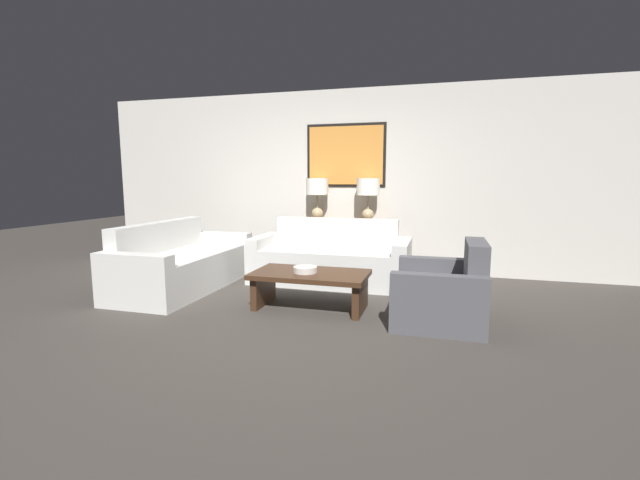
{
  "coord_description": "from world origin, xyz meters",
  "views": [
    {
      "loc": [
        1.38,
        -3.8,
        1.36
      ],
      "look_at": [
        0.03,
        0.97,
        0.65
      ],
      "focal_mm": 24.0,
      "sensor_mm": 36.0,
      "label": 1
    }
  ],
  "objects_px": {
    "couch_by_back_wall": "(331,261)",
    "decorative_bowl": "(305,270)",
    "coffee_table": "(310,282)",
    "armchair_near_back_wall": "(443,294)",
    "console_table": "(342,247)",
    "table_lamp_left": "(317,191)",
    "couch_by_side": "(182,265)",
    "table_lamp_right": "(368,192)"
  },
  "relations": [
    {
      "from": "couch_by_back_wall",
      "to": "decorative_bowl",
      "type": "height_order",
      "value": "couch_by_back_wall"
    },
    {
      "from": "coffee_table",
      "to": "armchair_near_back_wall",
      "type": "height_order",
      "value": "armchair_near_back_wall"
    },
    {
      "from": "coffee_table",
      "to": "armchair_near_back_wall",
      "type": "relative_size",
      "value": 1.25
    },
    {
      "from": "console_table",
      "to": "table_lamp_left",
      "type": "relative_size",
      "value": 2.01
    },
    {
      "from": "decorative_bowl",
      "to": "table_lamp_left",
      "type": "bearing_deg",
      "value": 102.45
    },
    {
      "from": "table_lamp_left",
      "to": "couch_by_back_wall",
      "type": "bearing_deg",
      "value": -59.55
    },
    {
      "from": "couch_by_back_wall",
      "to": "decorative_bowl",
      "type": "relative_size",
      "value": 8.14
    },
    {
      "from": "console_table",
      "to": "couch_by_back_wall",
      "type": "distance_m",
      "value": 0.64
    },
    {
      "from": "table_lamp_left",
      "to": "couch_by_side",
      "type": "distance_m",
      "value": 2.17
    },
    {
      "from": "coffee_table",
      "to": "armchair_near_back_wall",
      "type": "distance_m",
      "value": 1.34
    },
    {
      "from": "armchair_near_back_wall",
      "to": "decorative_bowl",
      "type": "bearing_deg",
      "value": 179.17
    },
    {
      "from": "table_lamp_left",
      "to": "decorative_bowl",
      "type": "relative_size",
      "value": 2.48
    },
    {
      "from": "console_table",
      "to": "couch_by_side",
      "type": "height_order",
      "value": "couch_by_side"
    },
    {
      "from": "decorative_bowl",
      "to": "couch_by_side",
      "type": "bearing_deg",
      "value": 166.31
    },
    {
      "from": "table_lamp_left",
      "to": "armchair_near_back_wall",
      "type": "height_order",
      "value": "table_lamp_left"
    },
    {
      "from": "table_lamp_right",
      "to": "couch_by_back_wall",
      "type": "distance_m",
      "value": 1.16
    },
    {
      "from": "table_lamp_right",
      "to": "decorative_bowl",
      "type": "height_order",
      "value": "table_lamp_right"
    },
    {
      "from": "console_table",
      "to": "table_lamp_left",
      "type": "xyz_separation_m",
      "value": [
        -0.37,
        0.0,
        0.81
      ]
    },
    {
      "from": "table_lamp_right",
      "to": "coffee_table",
      "type": "relative_size",
      "value": 0.52
    },
    {
      "from": "coffee_table",
      "to": "couch_by_back_wall",
      "type": "bearing_deg",
      "value": 94.0
    },
    {
      "from": "console_table",
      "to": "armchair_near_back_wall",
      "type": "xyz_separation_m",
      "value": [
        1.43,
        -1.89,
        -0.1
      ]
    },
    {
      "from": "table_lamp_left",
      "to": "armchair_near_back_wall",
      "type": "bearing_deg",
      "value": -46.4
    },
    {
      "from": "console_table",
      "to": "decorative_bowl",
      "type": "xyz_separation_m",
      "value": [
        0.04,
        -1.87,
        0.05
      ]
    },
    {
      "from": "console_table",
      "to": "armchair_near_back_wall",
      "type": "bearing_deg",
      "value": -52.97
    },
    {
      "from": "coffee_table",
      "to": "couch_by_side",
      "type": "bearing_deg",
      "value": 167.54
    },
    {
      "from": "couch_by_side",
      "to": "decorative_bowl",
      "type": "bearing_deg",
      "value": -13.69
    },
    {
      "from": "table_lamp_left",
      "to": "couch_by_side",
      "type": "height_order",
      "value": "table_lamp_left"
    },
    {
      "from": "console_table",
      "to": "table_lamp_right",
      "type": "xyz_separation_m",
      "value": [
        0.37,
        0.0,
        0.81
      ]
    },
    {
      "from": "table_lamp_left",
      "to": "couch_by_side",
      "type": "xyz_separation_m",
      "value": [
        -1.35,
        -1.44,
        -0.89
      ]
    },
    {
      "from": "couch_by_side",
      "to": "table_lamp_left",
      "type": "bearing_deg",
      "value": 46.98
    },
    {
      "from": "decorative_bowl",
      "to": "armchair_near_back_wall",
      "type": "distance_m",
      "value": 1.4
    },
    {
      "from": "table_lamp_left",
      "to": "table_lamp_right",
      "type": "distance_m",
      "value": 0.75
    },
    {
      "from": "decorative_bowl",
      "to": "table_lamp_right",
      "type": "bearing_deg",
      "value": 79.82
    },
    {
      "from": "couch_by_side",
      "to": "coffee_table",
      "type": "relative_size",
      "value": 1.71
    },
    {
      "from": "table_lamp_left",
      "to": "decorative_bowl",
      "type": "bearing_deg",
      "value": -77.55
    },
    {
      "from": "console_table",
      "to": "couch_by_back_wall",
      "type": "xyz_separation_m",
      "value": [
        0.0,
        -0.64,
        -0.09
      ]
    },
    {
      "from": "coffee_table",
      "to": "decorative_bowl",
      "type": "xyz_separation_m",
      "value": [
        -0.05,
        -0.03,
        0.13
      ]
    },
    {
      "from": "console_table",
      "to": "armchair_near_back_wall",
      "type": "relative_size",
      "value": 1.3
    },
    {
      "from": "couch_by_side",
      "to": "coffee_table",
      "type": "xyz_separation_m",
      "value": [
        1.81,
        -0.4,
        0.0
      ]
    },
    {
      "from": "decorative_bowl",
      "to": "armchair_near_back_wall",
      "type": "height_order",
      "value": "armchair_near_back_wall"
    },
    {
      "from": "table_lamp_left",
      "to": "decorative_bowl",
      "type": "distance_m",
      "value": 2.06
    },
    {
      "from": "armchair_near_back_wall",
      "to": "console_table",
      "type": "bearing_deg",
      "value": 127.03
    }
  ]
}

